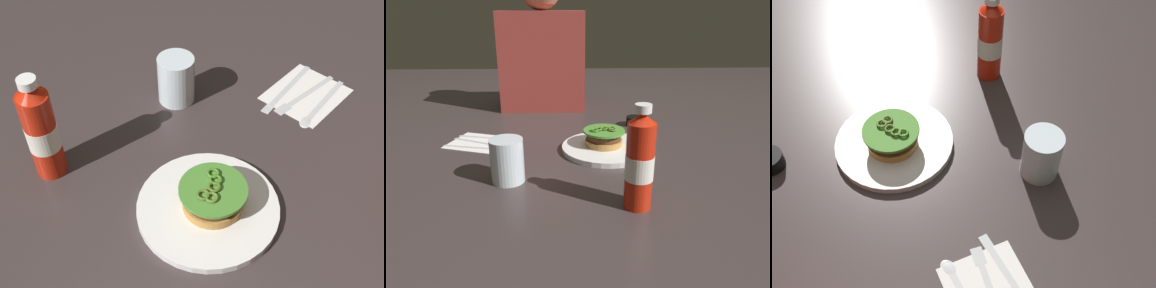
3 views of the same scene
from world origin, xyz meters
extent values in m
plane|color=#392F2F|center=(0.00, 0.00, 0.00)|extent=(3.00, 3.00, 0.00)
cylinder|color=white|center=(0.11, 0.03, 0.01)|extent=(0.25, 0.25, 0.01)
cylinder|color=#B67F3D|center=(0.10, 0.04, 0.02)|extent=(0.11, 0.11, 0.02)
cylinder|color=#512D19|center=(0.10, 0.04, 0.04)|extent=(0.10, 0.10, 0.02)
cylinder|color=red|center=(0.10, 0.04, 0.05)|extent=(0.09, 0.09, 0.01)
cylinder|color=#48862F|center=(0.10, 0.04, 0.06)|extent=(0.12, 0.12, 0.01)
torus|color=#457021|center=(0.08, 0.03, 0.06)|extent=(0.02, 0.02, 0.01)
torus|color=#48641C|center=(0.10, 0.04, 0.06)|extent=(0.02, 0.02, 0.01)
torus|color=#437C22|center=(0.07, 0.02, 0.06)|extent=(0.02, 0.02, 0.01)
torus|color=#4E6824|center=(0.12, 0.03, 0.06)|extent=(0.02, 0.02, 0.01)
torus|color=#547225|center=(0.12, 0.04, 0.06)|extent=(0.02, 0.02, 0.01)
cylinder|color=red|center=(0.14, -0.28, 0.09)|extent=(0.06, 0.06, 0.18)
cone|color=red|center=(0.14, -0.28, 0.19)|extent=(0.05, 0.05, 0.02)
cylinder|color=white|center=(0.14, -0.28, 0.09)|extent=(0.06, 0.06, 0.05)
cylinder|color=silver|center=(-0.15, -0.15, 0.05)|extent=(0.08, 0.08, 0.11)
cube|color=silver|center=(-0.29, 0.06, 0.00)|extent=(0.17, 0.05, 0.00)
cube|color=silver|center=(-0.22, 0.05, 0.00)|extent=(0.08, 0.03, 0.00)
cube|color=silver|center=(-0.21, 0.07, 0.00)|extent=(0.04, 0.03, 0.00)
ellipsoid|color=silver|center=(-0.19, 0.13, 0.00)|extent=(0.04, 0.03, 0.00)
camera|label=1|loc=(0.60, 0.23, 0.72)|focal=46.67mm
camera|label=2|loc=(-0.01, -0.92, 0.39)|focal=32.94mm
camera|label=3|loc=(-0.49, 0.35, 0.80)|focal=44.70mm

